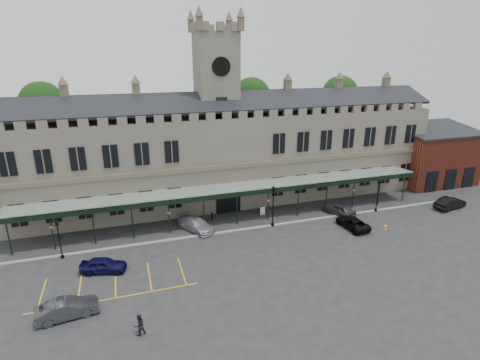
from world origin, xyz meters
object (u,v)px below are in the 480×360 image
object	(u,v)px
car_left_a	(103,265)
person_b	(139,325)
car_van	(353,223)
clock_tower	(217,105)
car_right_a	(339,209)
station_building	(218,154)
car_right_b	(450,203)
traffic_cone	(385,227)
person_a	(43,314)
car_left_b	(67,309)
car_taxi	(196,224)
lamp_post_mid	(273,202)
lamp_post_right	(378,192)
sign_board	(263,211)
lamp_post_left	(59,236)

from	to	relation	value
car_left_a	person_b	world-z (taller)	person_b
car_left_a	car_van	xyz separation A→B (m)	(27.63, 1.00, -0.08)
clock_tower	car_left_a	xyz separation A→B (m)	(-15.00, -14.90, -12.39)
car_van	car_right_a	xyz separation A→B (m)	(0.59, 3.85, 0.10)
car_van	clock_tower	bearing A→B (deg)	-53.01
station_building	person_b	size ratio (longest dim) A/B	35.13
station_building	car_left_a	xyz separation A→B (m)	(-15.00, -14.81, -5.75)
car_right_b	traffic_cone	bearing A→B (deg)	91.92
clock_tower	person_a	size ratio (longest dim) A/B	15.15
car_left_b	car_taxi	bearing A→B (deg)	-54.38
traffic_cone	car_left_b	size ratio (longest dim) A/B	0.16
station_building	car_right_b	size ratio (longest dim) A/B	12.82
car_right_b	car_van	bearing A→B (deg)	83.65
lamp_post_mid	car_taxi	distance (m)	9.33
clock_tower	car_taxi	size ratio (longest dim) A/B	4.90
lamp_post_right	traffic_cone	world-z (taller)	lamp_post_right
car_van	person_b	distance (m)	27.08
car_left_b	car_right_a	world-z (taller)	car_left_b
car_van	car_right_b	bearing A→B (deg)	178.81
car_taxi	traffic_cone	bearing A→B (deg)	-46.36
traffic_cone	car_left_a	distance (m)	31.05
lamp_post_right	lamp_post_mid	bearing A→B (deg)	179.73
car_taxi	car_right_a	size ratio (longest dim) A/B	1.18
lamp_post_right	car_right_b	distance (m)	10.31
lamp_post_right	sign_board	world-z (taller)	lamp_post_right
sign_board	person_b	size ratio (longest dim) A/B	0.64
lamp_post_left	car_left_a	world-z (taller)	lamp_post_left
lamp_post_left	sign_board	bearing A→B (deg)	9.36
lamp_post_mid	car_right_b	xyz separation A→B (m)	(24.37, -2.23, -2.25)
sign_board	car_taxi	bearing A→B (deg)	-172.10
lamp_post_mid	car_taxi	world-z (taller)	lamp_post_mid
station_building	lamp_post_right	world-z (taller)	station_building
traffic_cone	person_a	distance (m)	35.66
car_left_a	person_b	bearing A→B (deg)	-149.93
lamp_post_right	car_van	size ratio (longest dim) A/B	0.97
car_taxi	car_right_b	size ratio (longest dim) A/B	1.08
person_a	car_taxi	bearing A→B (deg)	1.33
traffic_cone	sign_board	world-z (taller)	sign_board
lamp_post_right	car_left_a	bearing A→B (deg)	-172.70
lamp_post_right	person_b	distance (m)	33.68
lamp_post_right	car_taxi	world-z (taller)	lamp_post_right
lamp_post_left	lamp_post_mid	distance (m)	22.94
lamp_post_right	person_a	distance (m)	38.97
car_taxi	car_right_a	bearing A→B (deg)	-32.67
traffic_cone	car_van	xyz separation A→B (m)	(-3.41, 1.56, 0.28)
traffic_cone	car_left_b	bearing A→B (deg)	-171.03
clock_tower	sign_board	distance (m)	15.01
car_left_a	person_a	size ratio (longest dim) A/B	2.57
sign_board	clock_tower	bearing A→B (deg)	115.71
lamp_post_right	car_right_a	xyz separation A→B (m)	(-5.12, 0.58, -1.89)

